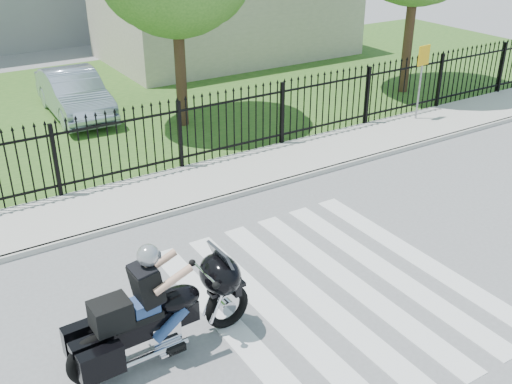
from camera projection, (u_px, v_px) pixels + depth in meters
ground at (333, 291)px, 10.37m from camera, size 120.00×120.00×0.00m
crosswalk at (333, 290)px, 10.37m from camera, size 5.00×5.50×0.01m
sidewalk at (200, 183)px, 14.14m from camera, size 40.00×2.00×0.12m
curb at (221, 199)px, 13.38m from camera, size 40.00×0.12×0.12m
grass_strip at (102, 106)px, 19.48m from camera, size 40.00×12.00×0.02m
iron_fence at (180, 137)px, 14.53m from camera, size 26.00×0.04×1.80m
building_low at (227, 13)px, 25.08m from camera, size 10.00×6.00×3.50m
motorcycle_rider at (157, 310)px, 8.60m from camera, size 2.95×0.91×1.95m
parked_car at (74, 94)px, 18.32m from camera, size 1.62×4.28×1.40m
traffic_sign at (422, 67)px, 17.38m from camera, size 0.48×0.10×2.20m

